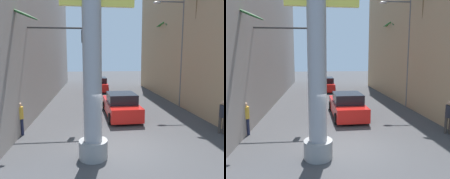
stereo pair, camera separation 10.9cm
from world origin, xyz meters
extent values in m
plane|color=#424244|center=(0.00, 10.00, 0.00)|extent=(83.85, 83.85, 0.00)
cube|color=gray|center=(-8.96, 12.17, 6.67)|extent=(8.50, 27.75, 13.35)
cube|color=tan|center=(8.96, 8.46, 6.24)|extent=(6.59, 23.57, 12.48)
cylinder|color=#9E9EA3|center=(-1.23, -0.86, 4.69)|extent=(0.68, 0.68, 9.39)
cylinder|color=gray|center=(-1.23, -0.86, 0.35)|extent=(1.09, 1.09, 0.70)
cylinder|color=#59595E|center=(5.70, 7.35, 3.99)|extent=(0.16, 0.16, 7.97)
cylinder|color=#59595E|center=(4.67, 7.35, 7.82)|extent=(2.07, 0.10, 0.10)
ellipsoid|color=beige|center=(3.63, 7.35, 7.72)|extent=(0.56, 0.28, 0.20)
cylinder|color=#333333|center=(-5.70, 4.08, 2.77)|extent=(0.14, 0.14, 5.54)
cylinder|color=#333333|center=(-3.31, 4.08, 5.44)|extent=(4.79, 0.10, 0.10)
cube|color=black|center=(-1.63, 4.08, 4.99)|extent=(0.24, 0.24, 0.70)
sphere|color=red|center=(-1.63, 3.95, 5.21)|extent=(0.14, 0.14, 0.14)
sphere|color=yellow|center=(-1.63, 3.95, 4.99)|extent=(0.14, 0.14, 0.14)
sphere|color=green|center=(-1.63, 3.95, 4.77)|extent=(0.14, 0.14, 0.14)
cylinder|color=black|center=(-0.27, 6.76, 0.32)|extent=(0.24, 0.65, 0.64)
cylinder|color=black|center=(1.50, 6.82, 0.32)|extent=(0.24, 0.65, 0.64)
cylinder|color=black|center=(-0.16, 3.37, 0.32)|extent=(0.24, 0.65, 0.64)
cylinder|color=black|center=(1.61, 3.43, 0.32)|extent=(0.24, 0.65, 0.64)
cube|color=red|center=(0.67, 5.10, 0.56)|extent=(2.02, 4.91, 0.80)
cube|color=black|center=(0.68, 4.73, 1.26)|extent=(1.78, 2.09, 0.60)
cylinder|color=black|center=(-1.25, 17.51, 0.32)|extent=(0.23, 0.64, 0.64)
cylinder|color=black|center=(0.59, 17.53, 0.32)|extent=(0.23, 0.64, 0.64)
cylinder|color=black|center=(-1.22, 14.46, 0.32)|extent=(0.23, 0.64, 0.64)
cylinder|color=black|center=(0.62, 14.48, 0.32)|extent=(0.23, 0.64, 0.64)
cube|color=red|center=(-0.31, 16.00, 0.56)|extent=(1.98, 4.37, 0.80)
cube|color=black|center=(-0.31, 16.00, 1.26)|extent=(1.80, 2.41, 0.60)
cylinder|color=brown|center=(-5.44, 2.03, 3.01)|extent=(0.50, 0.66, 6.03)
ellipsoid|color=#275E2D|center=(-4.44, 2.13, 5.84)|extent=(1.55, 0.38, 0.71)
ellipsoid|color=#23762D|center=(-5.07, 2.93, 5.81)|extent=(0.68, 1.55, 0.80)
ellipsoid|color=#276D2D|center=(-5.06, 1.35, 5.80)|extent=(0.71, 1.55, 0.81)
cylinder|color=brown|center=(5.87, 5.50, 4.22)|extent=(0.53, 0.58, 8.45)
cylinder|color=brown|center=(6.10, 11.74, 3.57)|extent=(0.39, 0.40, 7.14)
ellipsoid|color=#30752D|center=(6.72, 11.64, 7.02)|extent=(1.24, 0.58, 0.50)
ellipsoid|color=#275F2D|center=(6.44, 12.28, 7.03)|extent=(0.94, 1.21, 0.49)
ellipsoid|color=#30752D|center=(5.82, 12.29, 7.01)|extent=(0.89, 1.21, 0.54)
ellipsoid|color=#26772D|center=(5.51, 11.74, 6.94)|extent=(1.11, 0.39, 0.74)
ellipsoid|color=#2D5D2D|center=(5.86, 11.20, 6.96)|extent=(0.80, 1.17, 0.70)
ellipsoid|color=#25652D|center=(6.33, 11.19, 6.95)|extent=(0.73, 1.18, 0.70)
cylinder|color=#1E233F|center=(-4.65, 1.98, 0.41)|extent=(0.14, 0.14, 0.83)
cylinder|color=#1E233F|center=(-4.84, 2.06, 0.41)|extent=(0.14, 0.14, 0.83)
cylinder|color=gold|center=(-4.75, 2.02, 1.13)|extent=(0.45, 0.45, 0.59)
sphere|color=tan|center=(-4.75, 2.02, 1.53)|extent=(0.22, 0.22, 0.22)
cylinder|color=#3F3833|center=(-5.22, 13.51, 0.45)|extent=(0.14, 0.14, 0.90)
cylinder|color=#3F3833|center=(-5.37, 13.66, 0.45)|extent=(0.14, 0.14, 0.90)
cylinder|color=#338C4C|center=(-5.30, 13.59, 1.19)|extent=(0.48, 0.48, 0.58)
sphere|color=tan|center=(-5.30, 13.59, 1.59)|extent=(0.22, 0.22, 0.22)
cylinder|color=#3F3833|center=(5.35, 1.16, 0.42)|extent=(0.14, 0.14, 0.84)
cylinder|color=#3F3833|center=(5.16, 1.24, 0.42)|extent=(0.14, 0.14, 0.84)
cylinder|color=#26262D|center=(5.26, 1.20, 1.15)|extent=(0.44, 0.44, 0.62)
sphere|color=tan|center=(5.26, 1.20, 1.57)|extent=(0.22, 0.22, 0.22)
cylinder|color=red|center=(-5.10, 1.61, 0.28)|extent=(0.22, 0.22, 0.55)
sphere|color=red|center=(-5.10, 1.61, 0.62)|extent=(0.20, 0.20, 0.20)
camera|label=1|loc=(-1.36, -8.75, 3.79)|focal=35.00mm
camera|label=2|loc=(-1.25, -8.76, 3.79)|focal=35.00mm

